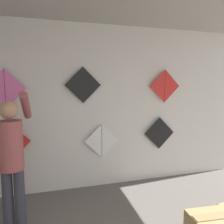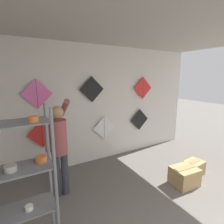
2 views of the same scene
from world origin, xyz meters
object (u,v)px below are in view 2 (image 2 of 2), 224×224
object	(u,v)px
shopkeeper	(59,143)
cardboard_box_spare	(194,168)
kite_0	(42,134)
shelf_rack	(0,198)
kite_3	(37,94)
kite_5	(143,88)
cardboard_box	(184,176)
kite_1	(104,128)
kite_4	(92,89)
kite_2	(139,120)

from	to	relation	value
shopkeeper	cardboard_box_spare	xyz separation A→B (m)	(2.65, -0.77, -0.82)
shopkeeper	kite_0	xyz separation A→B (m)	(-0.15, 0.84, -0.06)
shelf_rack	kite_3	bearing A→B (deg)	73.61
shelf_rack	kite_5	distance (m)	3.95
kite_0	cardboard_box	bearing A→B (deg)	-37.21
kite_0	kite_1	bearing A→B (deg)	0.00
shopkeeper	cardboard_box	distance (m)	2.47
kite_3	kite_5	world-z (taller)	kite_5
cardboard_box_spare	kite_0	distance (m)	3.32
shelf_rack	kite_3	distance (m)	2.27
kite_0	shelf_rack	bearing A→B (deg)	-107.25
kite_0	kite_4	bearing A→B (deg)	0.00
shopkeeper	cardboard_box_spare	size ratio (longest dim) A/B	4.37
shopkeeper	cardboard_box_spare	bearing A→B (deg)	-8.50
shelf_rack	kite_2	xyz separation A→B (m)	(3.20, 2.07, -0.14)
kite_3	cardboard_box	bearing A→B (deg)	-36.81
kite_4	kite_5	bearing A→B (deg)	0.00
shelf_rack	kite_0	world-z (taller)	shelf_rack
kite_4	cardboard_box_spare	bearing A→B (deg)	-44.19
kite_5	kite_4	bearing A→B (deg)	180.00
cardboard_box	kite_1	world-z (taller)	kite_1
kite_1	kite_2	xyz separation A→B (m)	(1.10, 0.00, 0.07)
kite_2	kite_5	xyz separation A→B (m)	(0.08, 0.00, 0.87)
kite_3	kite_2	bearing A→B (deg)	0.00
kite_0	kite_3	distance (m)	0.83
shelf_rack	cardboard_box	bearing A→B (deg)	6.21
kite_0	kite_5	distance (m)	2.78
kite_0	kite_5	bearing A→B (deg)	0.00
shelf_rack	kite_5	bearing A→B (deg)	32.21
kite_1	kite_3	xyz separation A→B (m)	(-1.49, 0.00, 0.91)
cardboard_box_spare	kite_0	size ratio (longest dim) A/B	0.66
kite_0	kite_5	size ratio (longest dim) A/B	1.00
kite_0	kite_2	size ratio (longest dim) A/B	1.00
shelf_rack	kite_2	distance (m)	3.81
kite_0	kite_5	xyz separation A→B (m)	(2.64, 0.00, 0.86)
kite_3	kite_4	bearing A→B (deg)	0.00
cardboard_box_spare	kite_1	distance (m)	2.21
cardboard_box	kite_5	size ratio (longest dim) A/B	0.85
cardboard_box_spare	kite_3	world-z (taller)	kite_3
kite_2	kite_5	size ratio (longest dim) A/B	1.00
kite_0	kite_3	xyz separation A→B (m)	(-0.03, 0.00, 0.83)
shopkeeper	kite_0	bearing A→B (deg)	107.55
shopkeeper	kite_4	size ratio (longest dim) A/B	2.87
shelf_rack	cardboard_box_spare	distance (m)	3.59
shopkeeper	kite_3	world-z (taller)	kite_3
shelf_rack	kite_2	bearing A→B (deg)	32.89
shelf_rack	shopkeeper	size ratio (longest dim) A/B	1.06
kite_1	kite_5	xyz separation A→B (m)	(1.19, 0.00, 0.94)
shopkeeper	kite_0	size ratio (longest dim) A/B	2.87
kite_1	shopkeeper	bearing A→B (deg)	-147.10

